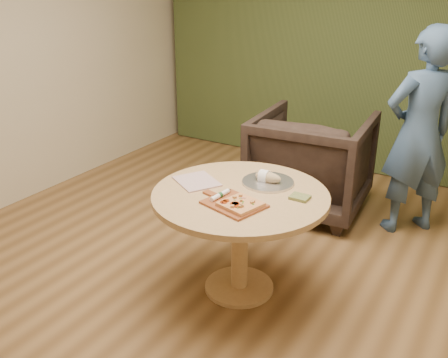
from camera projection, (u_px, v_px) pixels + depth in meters
The scene contains 12 objects.
room_shell at pixel (216, 99), 2.95m from camera, with size 5.04×6.04×2.84m.
curtain at pixel (363, 43), 5.23m from camera, with size 4.80×0.14×2.78m, color #303D1C.
pedestal_table at pixel (240, 212), 3.33m from camera, with size 1.17×1.17×0.75m.
pizza_paddle at pixel (233, 204), 3.11m from camera, with size 0.47×0.36×0.01m.
flatbread_pizza at pixel (240, 204), 3.06m from camera, with size 0.27×0.27×0.04m.
cutlery_roll at pixel (220, 195), 3.17m from camera, with size 0.05×0.20×0.03m.
newspaper at pixel (197, 181), 3.44m from camera, with size 0.30×0.25×0.01m, color silver.
serving_tray at pixel (268, 182), 3.43m from camera, with size 0.36×0.36×0.02m.
bread_roll at pixel (267, 177), 3.42m from camera, with size 0.19×0.09×0.09m.
green_packet at pixel (300, 197), 3.19m from camera, with size 0.12×0.10×0.02m, color #4F5A28.
armchair at pixel (312, 157), 4.59m from camera, with size 0.99×0.93×1.02m, color black.
person_standing at pixel (419, 133), 4.08m from camera, with size 0.63×0.42×1.74m, color #3B597E.
Camera 1 is at (1.54, -2.46, 2.10)m, focal length 40.00 mm.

